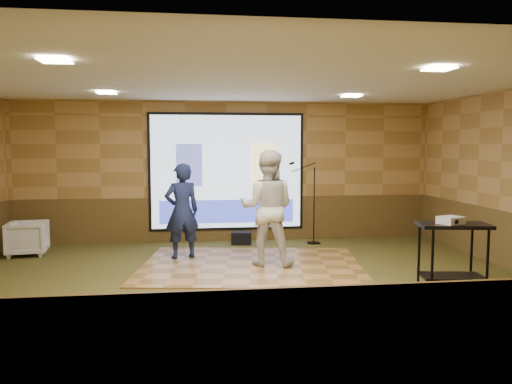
{
  "coord_description": "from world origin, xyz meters",
  "views": [
    {
      "loc": [
        -0.75,
        -7.23,
        2.05
      ],
      "look_at": [
        0.29,
        0.84,
        1.3
      ],
      "focal_mm": 35.0,
      "sensor_mm": 36.0,
      "label": 1
    }
  ],
  "objects": [
    {
      "name": "ground",
      "position": [
        0.0,
        0.0,
        0.0
      ],
      "size": [
        9.0,
        9.0,
        0.0
      ],
      "primitive_type": "plane",
      "color": "#273417",
      "rests_on": "ground"
    },
    {
      "name": "room_shell",
      "position": [
        0.0,
        0.0,
        2.09
      ],
      "size": [
        9.04,
        7.04,
        3.02
      ],
      "color": "#A98146",
      "rests_on": "ground"
    },
    {
      "name": "wainscot_back",
      "position": [
        0.0,
        3.48,
        0.47
      ],
      "size": [
        9.0,
        0.04,
        0.95
      ],
      "primitive_type": "cube",
      "color": "brown",
      "rests_on": "ground"
    },
    {
      "name": "wainscot_front",
      "position": [
        0.0,
        -3.48,
        0.47
      ],
      "size": [
        9.0,
        0.04,
        0.95
      ],
      "primitive_type": "cube",
      "color": "brown",
      "rests_on": "ground"
    },
    {
      "name": "projector_screen",
      "position": [
        0.0,
        3.44,
        1.47
      ],
      "size": [
        3.32,
        0.06,
        2.52
      ],
      "color": "black",
      "rests_on": "room_shell"
    },
    {
      "name": "downlight_nw",
      "position": [
        -2.2,
        1.8,
        2.97
      ],
      "size": [
        0.32,
        0.32,
        0.02
      ],
      "primitive_type": "cube",
      "color": "beige",
      "rests_on": "room_shell"
    },
    {
      "name": "downlight_ne",
      "position": [
        2.2,
        1.8,
        2.97
      ],
      "size": [
        0.32,
        0.32,
        0.02
      ],
      "primitive_type": "cube",
      "color": "beige",
      "rests_on": "room_shell"
    },
    {
      "name": "downlight_sw",
      "position": [
        -2.2,
        -1.5,
        2.97
      ],
      "size": [
        0.32,
        0.32,
        0.02
      ],
      "primitive_type": "cube",
      "color": "beige",
      "rests_on": "room_shell"
    },
    {
      "name": "downlight_se",
      "position": [
        2.2,
        -1.5,
        2.97
      ],
      "size": [
        0.32,
        0.32,
        0.02
      ],
      "primitive_type": "cube",
      "color": "beige",
      "rests_on": "room_shell"
    },
    {
      "name": "dance_floor",
      "position": [
        0.25,
        1.11,
        0.01
      ],
      "size": [
        4.09,
        3.34,
        0.03
      ],
      "primitive_type": "cube",
      "rotation": [
        0.0,
        0.0,
        -0.14
      ],
      "color": "#AA733E",
      "rests_on": "ground"
    },
    {
      "name": "player_left",
      "position": [
        -0.93,
        1.77,
        0.89
      ],
      "size": [
        0.71,
        0.56,
        1.72
      ],
      "primitive_type": "imported",
      "rotation": [
        0.0,
        0.0,
        3.41
      ],
      "color": "#161E44",
      "rests_on": "dance_floor"
    },
    {
      "name": "player_right",
      "position": [
        0.52,
        1.07,
        1.0
      ],
      "size": [
        1.12,
        0.97,
        1.96
      ],
      "primitive_type": "imported",
      "rotation": [
        0.0,
        0.0,
        2.87
      ],
      "color": "silver",
      "rests_on": "dance_floor"
    },
    {
      "name": "av_table",
      "position": [
        2.82,
        -0.85,
        0.7
      ],
      "size": [
        0.94,
        0.5,
        0.99
      ],
      "rotation": [
        0.0,
        0.0,
        -0.17
      ],
      "color": "black",
      "rests_on": "ground"
    },
    {
      "name": "projector",
      "position": [
        2.75,
        -0.89,
        1.04
      ],
      "size": [
        0.38,
        0.35,
        0.1
      ],
      "primitive_type": "cube",
      "rotation": [
        0.0,
        0.0,
        0.38
      ],
      "color": "silver",
      "rests_on": "av_table"
    },
    {
      "name": "mic_stand",
      "position": [
        1.74,
        2.92,
        0.49
      ],
      "size": [
        0.68,
        0.28,
        1.74
      ],
      "rotation": [
        0.0,
        0.0,
        0.36
      ],
      "color": "black",
      "rests_on": "ground"
    },
    {
      "name": "banquet_chair",
      "position": [
        -3.82,
        2.5,
        0.32
      ],
      "size": [
        0.79,
        0.77,
        0.65
      ],
      "primitive_type": "imported",
      "rotation": [
        0.0,
        0.0,
        1.69
      ],
      "color": "gray",
      "rests_on": "ground"
    },
    {
      "name": "duffel_bag",
      "position": [
        0.27,
        3.05,
        0.13
      ],
      "size": [
        0.45,
        0.34,
        0.25
      ],
      "primitive_type": "cube",
      "rotation": [
        0.0,
        0.0,
        -0.17
      ],
      "color": "black",
      "rests_on": "ground"
    }
  ]
}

